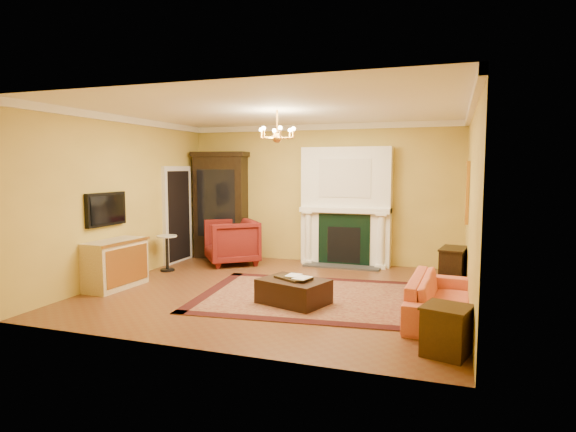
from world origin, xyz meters
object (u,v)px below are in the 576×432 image
at_px(pedestal_table, 167,250).
at_px(coral_sofa, 440,291).
at_px(china_cabinet, 221,207).
at_px(console_table, 453,270).
at_px(end_table, 446,332).
at_px(commode, 115,264).
at_px(wingback_armchair, 231,240).
at_px(leather_ottoman, 294,291).

bearing_deg(pedestal_table, coral_sofa, -15.13).
distance_m(china_cabinet, console_table, 5.35).
relative_size(coral_sofa, end_table, 3.73).
distance_m(china_cabinet, commode, 3.30).
bearing_deg(console_table, china_cabinet, 172.29).
relative_size(china_cabinet, wingback_armchair, 2.19).
bearing_deg(leather_ottoman, wingback_armchair, 150.17).
distance_m(end_table, console_table, 2.97).
bearing_deg(coral_sofa, console_table, -3.22).
xyz_separation_m(coral_sofa, console_table, (0.17, 1.63, -0.03)).
xyz_separation_m(commode, console_table, (5.51, 1.67, -0.06)).
relative_size(commode, coral_sofa, 0.57).
distance_m(coral_sofa, end_table, 1.35).
relative_size(pedestal_table, coral_sofa, 0.37).
bearing_deg(console_table, pedestal_table, -168.94).
bearing_deg(pedestal_table, leather_ottoman, -24.23).
height_order(pedestal_table, console_table, pedestal_table).
distance_m(wingback_armchair, pedestal_table, 1.40).
xyz_separation_m(wingback_armchair, pedestal_table, (-0.92, -1.05, -0.11)).
distance_m(pedestal_table, coral_sofa, 5.44).
relative_size(coral_sofa, leather_ottoman, 2.02).
bearing_deg(wingback_armchair, coral_sofa, 22.30).
relative_size(china_cabinet, leather_ottoman, 2.38).
distance_m(commode, coral_sofa, 5.34).
distance_m(china_cabinet, wingback_armchair, 1.08).
bearing_deg(wingback_armchair, commode, -59.74).
xyz_separation_m(china_cabinet, coral_sofa, (4.90, -3.14, -0.77)).
xyz_separation_m(china_cabinet, end_table, (5.01, -4.48, -0.90)).
relative_size(wingback_armchair, leather_ottoman, 1.08).
relative_size(wingback_armchair, console_table, 1.50).
bearing_deg(wingback_armchair, china_cabinet, -177.53).
height_order(wingback_armchair, pedestal_table, wingback_armchair).
height_order(wingback_armchair, end_table, wingback_armchair).
distance_m(commode, end_table, 5.60).
bearing_deg(commode, coral_sofa, 3.86).
relative_size(wingback_armchair, coral_sofa, 0.54).
bearing_deg(commode, pedestal_table, 89.93).
distance_m(wingback_armchair, commode, 2.72).
relative_size(wingback_armchair, pedestal_table, 1.47).
bearing_deg(coral_sofa, china_cabinet, 60.02).
height_order(commode, coral_sofa, commode).
xyz_separation_m(wingback_armchair, coral_sofa, (4.34, -2.48, -0.14)).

